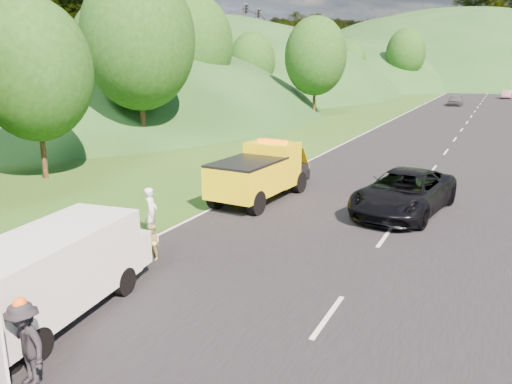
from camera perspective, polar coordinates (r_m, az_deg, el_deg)
The scene contains 13 objects.
ground at distance 14.60m, azimuth -0.60°, elevation -8.21°, with size 320.00×320.00×0.00m, color #38661E.
road_surface at distance 52.39m, azimuth 22.97°, elevation 7.32°, with size 14.00×200.00×0.02m, color black.
tree_line_left at distance 76.45m, azimuth 7.20°, elevation 10.31°, with size 14.00×140.00×14.00m, color #2A5B1A, non-canonical shape.
hills_backdrop at distance 146.80m, azimuth 26.99°, elevation 10.92°, with size 201.00×288.60×44.00m, color #2D5B23, non-canonical shape.
tow_truck at distance 20.86m, azimuth 0.53°, elevation 2.26°, with size 2.43×5.77×2.43m.
white_van at distance 12.19m, azimuth -22.14°, elevation -8.26°, with size 3.22×6.02×2.04m.
woman at distance 17.25m, azimuth -11.75°, elevation -4.86°, with size 0.60×0.44×1.63m, color white.
child at distance 15.16m, azimuth -11.65°, elevation -7.63°, with size 0.52×0.41×1.07m, color #C7BC6A.
suitcase at distance 16.46m, azimuth -13.77°, elevation -4.86°, with size 0.36×0.20×0.59m, color #53523E.
spare_tire at distance 11.16m, azimuth -26.77°, elevation -17.66°, with size 0.64×0.64×0.20m, color black.
passing_suv at distance 20.14m, azimuth 16.40°, elevation -2.31°, with size 2.70×5.87×1.63m, color black.
dist_car_a at distance 72.34m, azimuth 21.80°, elevation 9.16°, with size 1.72×4.28×1.46m, color #414246.
dist_car_b at distance 89.38m, azimuth 26.65°, elevation 9.52°, with size 1.38×3.96×1.30m, color #7C5364.
Camera 1 is at (6.10, -11.99, 5.68)m, focal length 35.00 mm.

